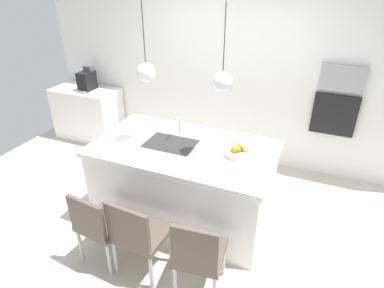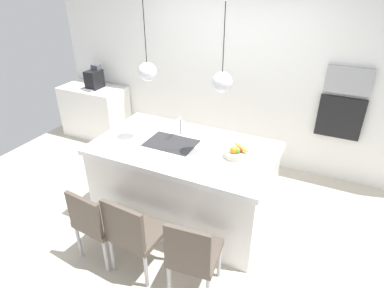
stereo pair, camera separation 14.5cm
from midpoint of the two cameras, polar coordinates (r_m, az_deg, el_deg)
The scene contains 15 objects.
floor at distance 4.11m, azimuth -2.35°, elevation -12.04°, with size 6.60×6.60×0.00m, color beige.
back_wall at distance 4.87m, azimuth 5.72°, elevation 11.97°, with size 6.00×0.10×2.60m, color white.
kitchen_island at distance 3.82m, azimuth -2.49°, elevation -6.61°, with size 2.00×1.15×0.95m.
sink_basin at distance 3.64m, azimuth -4.92°, elevation -0.01°, with size 0.56×0.40×0.02m, color #2D2D30.
faucet at distance 3.74m, azimuth -3.52°, elevation 3.42°, with size 0.02×0.17×0.22m.
fruit_bowl at distance 3.39m, azimuth 6.72°, elevation -1.36°, with size 0.27×0.26×0.16m.
side_counter at distance 5.99m, azimuth -18.38°, elevation 5.13°, with size 1.10×0.60×0.89m, color white.
coffee_machine at distance 5.75m, azimuth -18.66°, elevation 10.57°, with size 0.20×0.35×0.38m.
microwave at distance 4.57m, azimuth 24.04°, elevation 10.51°, with size 0.54×0.08×0.34m, color #9E9EA3.
oven at distance 4.73m, azimuth 22.86°, elevation 4.77°, with size 0.56×0.08×0.56m, color black.
chair_near at distance 3.41m, azimuth -17.08°, elevation -13.07°, with size 0.48×0.49×0.84m.
chair_middle at distance 3.18m, azimuth -10.92°, elevation -15.20°, with size 0.50×0.45×0.88m.
chair_far at distance 2.96m, azimuth -0.32°, elevation -18.71°, with size 0.46×0.48×0.89m.
pendant_light_left at distance 3.46m, azimuth -9.28°, elevation 12.35°, with size 0.20×0.20×0.80m.
pendant_light_right at distance 3.12m, azimuth 4.04°, elevation 10.87°, with size 0.20×0.20×0.80m.
Camera 1 is at (1.30, -2.85, 2.67)m, focal length 30.39 mm.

